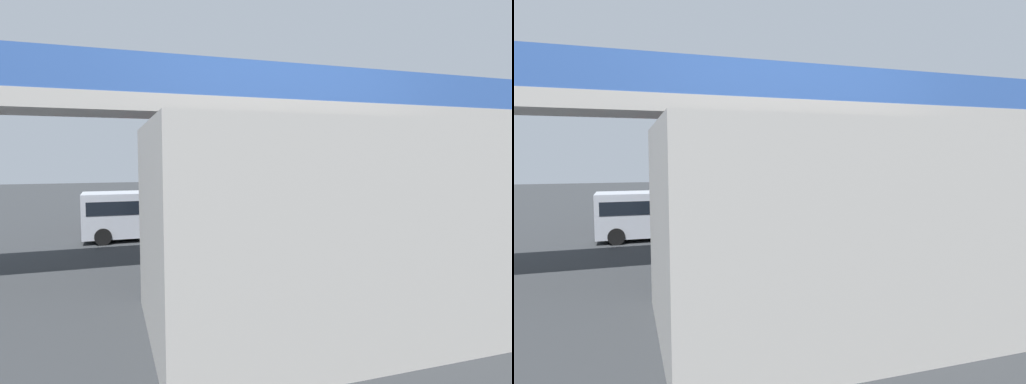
% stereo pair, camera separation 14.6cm
% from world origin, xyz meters
% --- Properties ---
extents(ground, '(80.00, 80.00, 0.00)m').
position_xyz_m(ground, '(0.00, 0.00, 0.00)').
color(ground, '#2D3033').
extents(city_bus, '(11.54, 2.85, 3.15)m').
position_xyz_m(city_bus, '(0.96, 0.94, 1.88)').
color(city_bus, red).
rests_on(city_bus, ground).
extents(parked_van, '(4.80, 2.17, 2.05)m').
position_xyz_m(parked_van, '(7.08, 4.07, 1.18)').
color(parked_van, '#B7BCC6').
rests_on(parked_van, ground).
extents(bicycle_blue, '(1.77, 0.44, 0.96)m').
position_xyz_m(bicycle_blue, '(-9.90, 5.92, 0.37)').
color(bicycle_blue, black).
rests_on(bicycle_blue, ground).
extents(bicycle_green, '(1.77, 0.44, 0.96)m').
position_xyz_m(bicycle_green, '(-11.34, 3.46, 0.37)').
color(bicycle_green, black).
rests_on(bicycle_green, ground).
extents(bicycle_red, '(1.77, 0.44, 0.96)m').
position_xyz_m(bicycle_red, '(-9.00, 3.66, 0.37)').
color(bicycle_red, black).
rests_on(bicycle_red, ground).
extents(pedestrian, '(0.38, 0.38, 1.79)m').
position_xyz_m(pedestrian, '(3.37, -2.94, 0.89)').
color(pedestrian, '#2D2D38').
rests_on(pedestrian, ground).
extents(lane_dash_leftmost, '(2.00, 0.20, 0.01)m').
position_xyz_m(lane_dash_leftmost, '(-8.00, -2.17, 0.00)').
color(lane_dash_leftmost, silver).
rests_on(lane_dash_leftmost, ground).
extents(lane_dash_left, '(2.00, 0.20, 0.01)m').
position_xyz_m(lane_dash_left, '(-4.00, -2.17, 0.00)').
color(lane_dash_left, silver).
rests_on(lane_dash_left, ground).
extents(lane_dash_centre, '(2.00, 0.20, 0.01)m').
position_xyz_m(lane_dash_centre, '(0.00, -2.17, 0.00)').
color(lane_dash_centre, silver).
rests_on(lane_dash_centre, ground).
extents(lane_dash_right, '(2.00, 0.20, 0.01)m').
position_xyz_m(lane_dash_right, '(4.00, -2.17, 0.00)').
color(lane_dash_right, silver).
rests_on(lane_dash_right, ground).
extents(lane_dash_rightmost, '(2.00, 0.20, 0.01)m').
position_xyz_m(lane_dash_rightmost, '(8.00, -2.17, 0.00)').
color(lane_dash_rightmost, silver).
rests_on(lane_dash_rightmost, ground).
extents(pedestrian_overpass, '(27.35, 2.60, 6.43)m').
position_xyz_m(pedestrian_overpass, '(0.00, 9.76, 4.73)').
color(pedestrian_overpass, '#B2ADA5').
rests_on(pedestrian_overpass, ground).
extents(station_building, '(9.00, 5.04, 4.20)m').
position_xyz_m(station_building, '(3.19, 15.13, 2.10)').
color(station_building, '#B2ADA5').
rests_on(station_building, ground).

